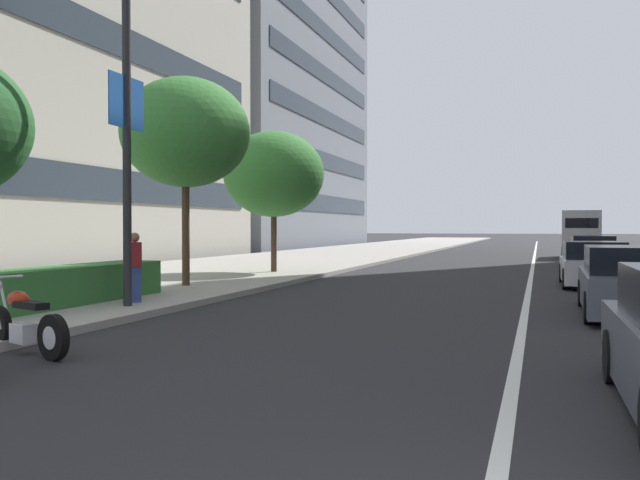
{
  "coord_description": "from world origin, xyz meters",
  "views": [
    {
      "loc": [
        -2.68,
        -0.28,
        1.82
      ],
      "look_at": [
        11.99,
        4.44,
        1.53
      ],
      "focal_mm": 38.3,
      "sensor_mm": 36.0,
      "label": 1
    }
  ],
  "objects_px": {
    "street_tree_by_lamp_post": "(185,133)",
    "pedestrian_on_plaza": "(135,267)",
    "car_following_behind": "(594,265)",
    "street_tree_far_plaza": "(274,174)",
    "car_mid_block_traffic": "(630,283)",
    "motorcycle_by_sign_pole": "(24,325)",
    "delivery_van_ahead": "(581,233)",
    "car_far_down_avenue": "(592,254)",
    "street_lamp_with_banners": "(139,76)"
  },
  "relations": [
    {
      "from": "car_following_behind",
      "to": "street_tree_far_plaza",
      "type": "xyz_separation_m",
      "value": [
        1.29,
        11.11,
        3.15
      ]
    },
    {
      "from": "street_tree_by_lamp_post",
      "to": "street_tree_far_plaza",
      "type": "relative_size",
      "value": 1.13
    },
    {
      "from": "car_far_down_avenue",
      "to": "street_tree_by_lamp_post",
      "type": "height_order",
      "value": "street_tree_by_lamp_post"
    },
    {
      "from": "motorcycle_by_sign_pole",
      "to": "street_lamp_with_banners",
      "type": "height_order",
      "value": "street_lamp_with_banners"
    },
    {
      "from": "car_following_behind",
      "to": "street_lamp_with_banners",
      "type": "bearing_deg",
      "value": 136.06
    },
    {
      "from": "car_following_behind",
      "to": "car_far_down_avenue",
      "type": "xyz_separation_m",
      "value": [
        8.93,
        -0.58,
        0.02
      ]
    },
    {
      "from": "street_lamp_with_banners",
      "to": "street_tree_by_lamp_post",
      "type": "height_order",
      "value": "street_lamp_with_banners"
    },
    {
      "from": "motorcycle_by_sign_pole",
      "to": "car_mid_block_traffic",
      "type": "height_order",
      "value": "car_mid_block_traffic"
    },
    {
      "from": "car_mid_block_traffic",
      "to": "delivery_van_ahead",
      "type": "bearing_deg",
      "value": -0.18
    },
    {
      "from": "delivery_van_ahead",
      "to": "motorcycle_by_sign_pole",
      "type": "bearing_deg",
      "value": 167.25
    },
    {
      "from": "car_following_behind",
      "to": "delivery_van_ahead",
      "type": "relative_size",
      "value": 0.77
    },
    {
      "from": "street_tree_by_lamp_post",
      "to": "car_far_down_avenue",
      "type": "bearing_deg",
      "value": -40.12
    },
    {
      "from": "motorcycle_by_sign_pole",
      "to": "street_tree_far_plaza",
      "type": "relative_size",
      "value": 0.39
    },
    {
      "from": "motorcycle_by_sign_pole",
      "to": "street_tree_far_plaza",
      "type": "bearing_deg",
      "value": -60.5
    },
    {
      "from": "street_tree_far_plaza",
      "to": "pedestrian_on_plaza",
      "type": "relative_size",
      "value": 3.4
    },
    {
      "from": "motorcycle_by_sign_pole",
      "to": "street_lamp_with_banners",
      "type": "distance_m",
      "value": 6.49
    },
    {
      "from": "street_tree_far_plaza",
      "to": "motorcycle_by_sign_pole",
      "type": "bearing_deg",
      "value": -171.15
    },
    {
      "from": "street_tree_by_lamp_post",
      "to": "street_lamp_with_banners",
      "type": "bearing_deg",
      "value": -161.37
    },
    {
      "from": "car_far_down_avenue",
      "to": "street_lamp_with_banners",
      "type": "xyz_separation_m",
      "value": [
        -19.0,
        10.18,
        4.31
      ]
    },
    {
      "from": "car_following_behind",
      "to": "delivery_van_ahead",
      "type": "height_order",
      "value": "delivery_van_ahead"
    },
    {
      "from": "motorcycle_by_sign_pole",
      "to": "street_tree_far_plaza",
      "type": "height_order",
      "value": "street_tree_far_plaza"
    },
    {
      "from": "car_mid_block_traffic",
      "to": "street_lamp_with_banners",
      "type": "relative_size",
      "value": 0.58
    },
    {
      "from": "delivery_van_ahead",
      "to": "street_tree_far_plaza",
      "type": "relative_size",
      "value": 1.04
    },
    {
      "from": "car_following_behind",
      "to": "street_tree_far_plaza",
      "type": "height_order",
      "value": "street_tree_far_plaza"
    },
    {
      "from": "motorcycle_by_sign_pole",
      "to": "car_far_down_avenue",
      "type": "relative_size",
      "value": 0.44
    },
    {
      "from": "motorcycle_by_sign_pole",
      "to": "car_following_behind",
      "type": "relative_size",
      "value": 0.49
    },
    {
      "from": "car_following_behind",
      "to": "street_tree_far_plaza",
      "type": "bearing_deg",
      "value": 83.07
    },
    {
      "from": "street_tree_far_plaza",
      "to": "pedestrian_on_plaza",
      "type": "bearing_deg",
      "value": -175.08
    },
    {
      "from": "street_tree_by_lamp_post",
      "to": "pedestrian_on_plaza",
      "type": "xyz_separation_m",
      "value": [
        -4.24,
        -1.08,
        -3.6
      ]
    },
    {
      "from": "car_mid_block_traffic",
      "to": "street_tree_by_lamp_post",
      "type": "xyz_separation_m",
      "value": [
        2.28,
        11.42,
        3.85
      ]
    },
    {
      "from": "pedestrian_on_plaza",
      "to": "car_far_down_avenue",
      "type": "bearing_deg",
      "value": -160.41
    },
    {
      "from": "car_following_behind",
      "to": "street_tree_by_lamp_post",
      "type": "height_order",
      "value": "street_tree_by_lamp_post"
    },
    {
      "from": "street_lamp_with_banners",
      "to": "street_tree_by_lamp_post",
      "type": "relative_size",
      "value": 1.36
    },
    {
      "from": "motorcycle_by_sign_pole",
      "to": "street_lamp_with_banners",
      "type": "relative_size",
      "value": 0.26
    },
    {
      "from": "motorcycle_by_sign_pole",
      "to": "street_tree_by_lamp_post",
      "type": "xyz_separation_m",
      "value": [
        9.46,
        2.63,
        4.11
      ]
    },
    {
      "from": "street_lamp_with_banners",
      "to": "street_tree_far_plaza",
      "type": "height_order",
      "value": "street_lamp_with_banners"
    },
    {
      "from": "car_mid_block_traffic",
      "to": "street_tree_far_plaza",
      "type": "bearing_deg",
      "value": 53.31
    },
    {
      "from": "street_tree_far_plaza",
      "to": "car_mid_block_traffic",
      "type": "bearing_deg",
      "value": -127.69
    },
    {
      "from": "street_tree_far_plaza",
      "to": "street_tree_by_lamp_post",
      "type": "bearing_deg",
      "value": 178.6
    },
    {
      "from": "motorcycle_by_sign_pole",
      "to": "delivery_van_ahead",
      "type": "relative_size",
      "value": 0.38
    },
    {
      "from": "motorcycle_by_sign_pole",
      "to": "car_following_behind",
      "type": "bearing_deg",
      "value": -99.99
    },
    {
      "from": "street_tree_by_lamp_post",
      "to": "car_following_behind",
      "type": "bearing_deg",
      "value": -65.53
    },
    {
      "from": "car_following_behind",
      "to": "pedestrian_on_plaza",
      "type": "bearing_deg",
      "value": 132.29
    },
    {
      "from": "car_far_down_avenue",
      "to": "car_following_behind",
      "type": "bearing_deg",
      "value": 175.74
    },
    {
      "from": "car_following_behind",
      "to": "car_far_down_avenue",
      "type": "bearing_deg",
      "value": -4.01
    },
    {
      "from": "delivery_van_ahead",
      "to": "street_tree_by_lamp_post",
      "type": "bearing_deg",
      "value": 157.11
    },
    {
      "from": "motorcycle_by_sign_pole",
      "to": "pedestrian_on_plaza",
      "type": "distance_m",
      "value": 5.46
    },
    {
      "from": "motorcycle_by_sign_pole",
      "to": "street_tree_by_lamp_post",
      "type": "bearing_deg",
      "value": -53.81
    },
    {
      "from": "street_tree_by_lamp_post",
      "to": "pedestrian_on_plaza",
      "type": "relative_size",
      "value": 3.84
    },
    {
      "from": "motorcycle_by_sign_pole",
      "to": "street_tree_far_plaza",
      "type": "distance_m",
      "value": 16.42
    }
  ]
}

